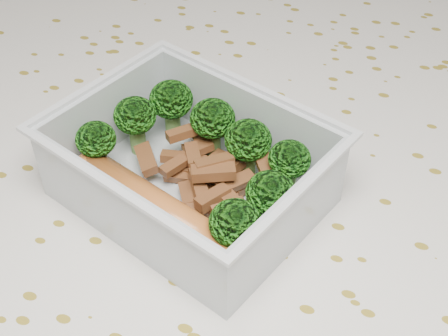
% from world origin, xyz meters
% --- Properties ---
extents(dining_table, '(1.40, 0.90, 0.75)m').
position_xyz_m(dining_table, '(0.00, 0.00, 0.67)').
color(dining_table, brown).
rests_on(dining_table, ground).
extents(tablecloth, '(1.46, 0.96, 0.19)m').
position_xyz_m(tablecloth, '(0.00, 0.00, 0.72)').
color(tablecloth, silver).
rests_on(tablecloth, dining_table).
extents(lunch_container, '(0.22, 0.20, 0.07)m').
position_xyz_m(lunch_container, '(-0.03, -0.02, 0.78)').
color(lunch_container, silver).
rests_on(lunch_container, tablecloth).
extents(broccoli_florets, '(0.17, 0.14, 0.05)m').
position_xyz_m(broccoli_florets, '(-0.02, -0.00, 0.79)').
color(broccoli_florets, '#608C3F').
rests_on(broccoli_florets, lunch_container).
extents(meat_pile, '(0.12, 0.09, 0.03)m').
position_xyz_m(meat_pile, '(-0.01, -0.01, 0.77)').
color(meat_pile, brown).
rests_on(meat_pile, lunch_container).
extents(sausage, '(0.16, 0.07, 0.03)m').
position_xyz_m(sausage, '(-0.04, -0.05, 0.77)').
color(sausage, '#B76028').
rests_on(sausage, lunch_container).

